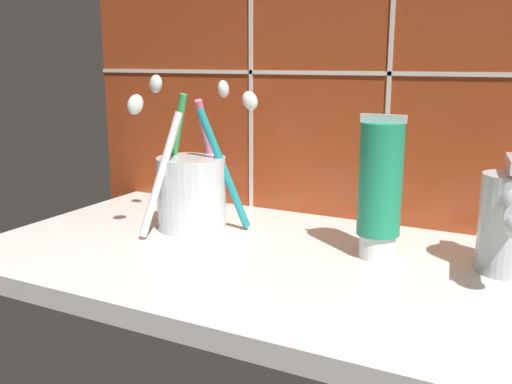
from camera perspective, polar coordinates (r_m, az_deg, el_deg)
name	(u,v)px	position (r cm, az deg, el deg)	size (l,w,h in cm)	color
sink_counter	(319,272)	(58.16, 6.31, -7.94)	(73.36, 34.43, 2.00)	silver
tile_wall_backsplash	(379,17)	(71.10, 12.18, 16.70)	(83.36, 1.72, 53.23)	#933819
toothbrush_cup	(192,188)	(68.14, -6.43, 0.39)	(14.45, 15.81, 18.27)	silver
toothpaste_tube	(380,188)	(58.32, 12.29, 0.37)	(4.57, 4.35, 14.63)	white
sink_faucet	(511,220)	(57.78, 24.12, -2.59)	(5.60, 11.63, 11.10)	silver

